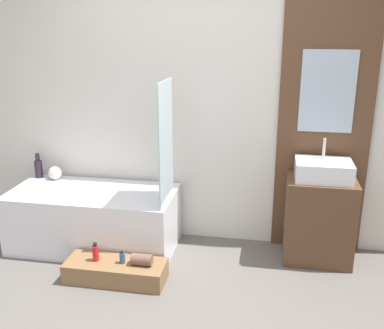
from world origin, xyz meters
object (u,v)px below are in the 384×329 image
(sink, at_px, (323,170))
(bottle_soap_primary, at_px, (96,253))
(bathtub, at_px, (94,219))
(bottle_soap_secondary, at_px, (122,258))
(wooden_step_bench, at_px, (116,271))
(vase_tall_dark, at_px, (39,168))
(vase_round_light, at_px, (55,173))

(sink, xyz_separation_m, bottle_soap_primary, (-1.74, -0.63, -0.58))
(sink, bearing_deg, bathtub, -176.48)
(bathtub, xyz_separation_m, bottle_soap_secondary, (0.43, -0.51, -0.06))
(wooden_step_bench, xyz_separation_m, vase_tall_dark, (-1.01, 0.77, 0.55))
(sink, distance_m, bottle_soap_secondary, 1.75)
(sink, relative_size, vase_round_light, 3.59)
(bathtub, height_order, vase_round_light, vase_round_light)
(bottle_soap_primary, bearing_deg, sink, 20.05)
(bottle_soap_secondary, bearing_deg, bottle_soap_primary, -180.00)
(bathtub, distance_m, bottle_soap_secondary, 0.67)
(wooden_step_bench, xyz_separation_m, bottle_soap_secondary, (0.06, 0.00, 0.13))
(bathtub, relative_size, sink, 3.23)
(bathtub, bearing_deg, vase_round_light, 153.39)
(sink, height_order, vase_tall_dark, sink)
(wooden_step_bench, xyz_separation_m, vase_round_light, (-0.83, 0.74, 0.52))
(bottle_soap_primary, bearing_deg, wooden_step_bench, 0.00)
(sink, bearing_deg, vase_tall_dark, 176.96)
(vase_round_light, xyz_separation_m, bottle_soap_primary, (0.68, -0.74, -0.37))
(sink, bearing_deg, bottle_soap_secondary, -157.36)
(sink, bearing_deg, vase_round_light, 177.37)
(sink, height_order, bottle_soap_primary, sink)
(bottle_soap_primary, distance_m, bottle_soap_secondary, 0.22)
(vase_tall_dark, height_order, vase_round_light, vase_tall_dark)
(vase_round_light, distance_m, bottle_soap_primary, 1.07)
(wooden_step_bench, xyz_separation_m, bottle_soap_primary, (-0.16, 0.00, 0.15))
(wooden_step_bench, xyz_separation_m, sink, (1.58, 0.63, 0.72))
(bathtub, relative_size, bottle_soap_primary, 9.43)
(sink, xyz_separation_m, vase_round_light, (-2.41, 0.11, -0.21))
(wooden_step_bench, height_order, vase_round_light, vase_round_light)
(wooden_step_bench, height_order, sink, sink)
(vase_round_light, relative_size, bottle_soap_secondary, 1.20)
(vase_tall_dark, bearing_deg, bottle_soap_secondary, -35.77)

